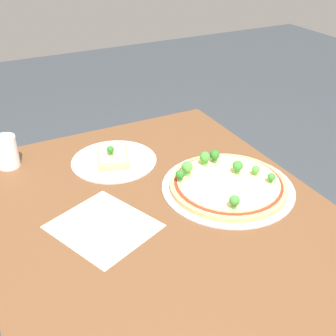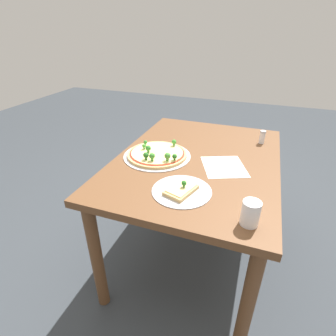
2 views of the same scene
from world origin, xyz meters
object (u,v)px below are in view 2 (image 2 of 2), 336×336
at_px(drinking_cup, 251,213).
at_px(condiment_shaker, 262,137).
at_px(pizza_tray_slice, 181,190).
at_px(pizza_tray_whole, 157,154).
at_px(dining_table, 197,173).

xyz_separation_m(drinking_cup, condiment_shaker, (0.78, -0.01, -0.01)).
bearing_deg(pizza_tray_slice, pizza_tray_whole, 38.82).
height_order(dining_table, pizza_tray_whole, pizza_tray_whole).
xyz_separation_m(dining_table, condiment_shaker, (0.32, -0.31, 0.14)).
height_order(dining_table, pizza_tray_slice, pizza_tray_slice).
height_order(pizza_tray_slice, drinking_cup, drinking_cup).
distance_m(pizza_tray_slice, condiment_shaker, 0.73).
bearing_deg(condiment_shaker, pizza_tray_whole, 125.90).
relative_size(dining_table, pizza_tray_slice, 4.36).
height_order(pizza_tray_whole, condiment_shaker, condiment_shaker).
relative_size(pizza_tray_whole, pizza_tray_slice, 1.41).
relative_size(pizza_tray_slice, drinking_cup, 2.70).
bearing_deg(pizza_tray_whole, pizza_tray_slice, -141.18).
height_order(pizza_tray_slice, condiment_shaker, condiment_shaker).
height_order(dining_table, drinking_cup, drinking_cup).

